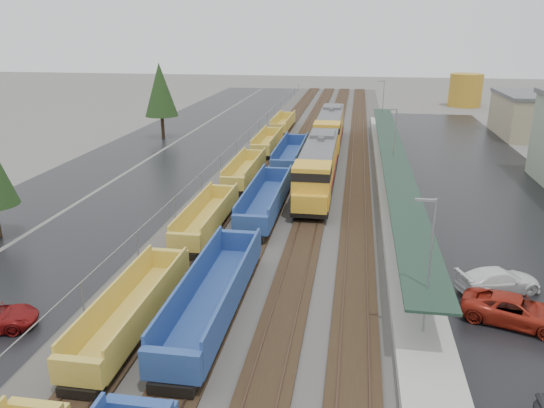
% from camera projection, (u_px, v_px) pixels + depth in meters
% --- Properties ---
extents(ballast_strip, '(20.00, 160.00, 0.08)m').
position_uv_depth(ballast_strip, '(310.00, 159.00, 66.74)').
color(ballast_strip, '#302D2B').
rests_on(ballast_strip, ground).
extents(trackbed, '(14.60, 160.00, 0.22)m').
position_uv_depth(trackbed, '(310.00, 158.00, 66.71)').
color(trackbed, black).
rests_on(trackbed, ground).
extents(west_parking_lot, '(10.00, 160.00, 0.02)m').
position_uv_depth(west_parking_lot, '(195.00, 155.00, 69.00)').
color(west_parking_lot, black).
rests_on(west_parking_lot, ground).
extents(west_road, '(9.00, 160.00, 0.02)m').
position_uv_depth(west_road, '(123.00, 152.00, 70.49)').
color(west_road, black).
rests_on(west_road, ground).
extents(east_commuter_lot, '(16.00, 100.00, 0.02)m').
position_uv_depth(east_commuter_lot, '(485.00, 189.00, 54.55)').
color(east_commuter_lot, black).
rests_on(east_commuter_lot, ground).
extents(station_platform, '(3.00, 80.00, 8.00)m').
position_uv_depth(station_platform, '(392.00, 178.00, 55.75)').
color(station_platform, '#9E9B93').
rests_on(station_platform, ground).
extents(chainlink_fence, '(0.08, 160.04, 2.02)m').
position_uv_depth(chainlink_fence, '(234.00, 147.00, 66.21)').
color(chainlink_fence, gray).
rests_on(chainlink_fence, ground).
extents(distant_hills, '(301.00, 140.00, 25.20)m').
position_uv_depth(distant_hills, '(463.00, 71.00, 201.19)').
color(distant_hills, '#455441').
rests_on(distant_hills, ground).
extents(tree_west_far, '(4.84, 4.84, 11.00)m').
position_uv_depth(tree_west_far, '(160.00, 90.00, 77.30)').
color(tree_west_far, '#332316').
rests_on(tree_west_far, ground).
extents(locomotive_lead, '(3.26, 21.46, 4.86)m').
position_uv_depth(locomotive_lead, '(318.00, 167.00, 52.77)').
color(locomotive_lead, black).
rests_on(locomotive_lead, ground).
extents(locomotive_trail, '(3.26, 21.46, 4.86)m').
position_uv_depth(locomotive_trail, '(330.00, 129.00, 72.44)').
color(locomotive_trail, black).
rests_on(locomotive_trail, ground).
extents(well_string_yellow, '(2.49, 101.99, 2.21)m').
position_uv_depth(well_string_yellow, '(207.00, 218.00, 42.83)').
color(well_string_yellow, gold).
rests_on(well_string_yellow, ground).
extents(well_string_blue, '(2.84, 86.09, 2.52)m').
position_uv_depth(well_string_blue, '(214.00, 296.00, 30.18)').
color(well_string_blue, navy).
rests_on(well_string_blue, ground).
extents(storage_tank, '(6.68, 6.68, 6.68)m').
position_uv_depth(storage_tank, '(465.00, 90.00, 110.25)').
color(storage_tank, '#AE8022').
rests_on(storage_tank, ground).
extents(parked_car_east_b, '(4.37, 6.26, 1.59)m').
position_uv_depth(parked_car_east_b, '(516.00, 311.00, 29.50)').
color(parked_car_east_b, maroon).
rests_on(parked_car_east_b, ground).
extents(parked_car_east_c, '(3.88, 5.72, 1.54)m').
position_uv_depth(parked_car_east_c, '(498.00, 281.00, 33.04)').
color(parked_car_east_c, white).
rests_on(parked_car_east_c, ground).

